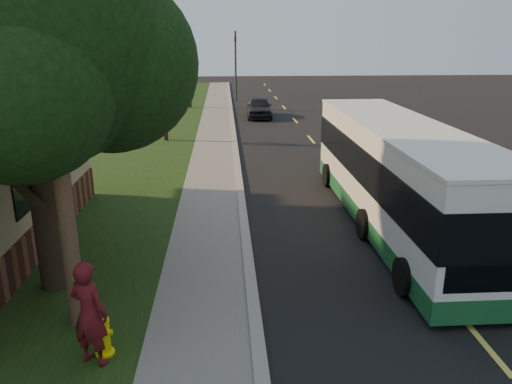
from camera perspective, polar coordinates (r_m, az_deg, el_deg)
The scene contains 14 objects.
ground at distance 9.05m, azimuth 0.26°, elevation -17.70°, with size 120.00×120.00×0.00m, color black.
road at distance 18.69m, azimuth 10.44°, elevation 1.04°, with size 8.00×80.00×0.01m, color black.
curb at distance 18.13m, azimuth -1.91°, elevation 0.99°, with size 0.25×80.00×0.12m, color gray.
sidewalk at distance 18.14m, azimuth -5.07°, elevation 0.87°, with size 2.00×80.00×0.08m, color slate.
grass_verge at distance 18.57m, azimuth -15.93°, elevation 0.63°, with size 5.00×80.00×0.07m, color black.
fire_hydrant at distance 9.04m, azimuth -17.05°, elevation -15.33°, with size 0.32×0.32×0.74m.
utility_pole at distance 8.84m, azimuth -22.64°, elevation 12.41°, with size 2.86×3.21×9.07m.
leafy_tree at distance 10.67m, azimuth -24.71°, elevation 15.73°, with size 6.30×6.00×7.80m.
bare_tree_near at distance 25.73m, azimuth -10.49°, elevation 10.40°, with size 1.38×1.21×4.31m.
bare_tree_far at distance 37.60m, azimuth -7.64°, elevation 12.48°, with size 1.38×1.21×4.03m.
traffic_signal at distance 41.44m, azimuth -2.35°, elevation 14.68°, with size 0.18×0.22×5.50m.
transit_bus at distance 14.38m, azimuth 15.95°, elevation 2.10°, with size 2.49×10.80×2.93m.
skateboarder at distance 8.61m, azimuth -18.51°, elevation -13.01°, with size 0.66×0.43×1.81m, color #4F0F15.
distant_car at distance 33.23m, azimuth 0.34°, elevation 9.69°, with size 1.60×3.99×1.36m, color black.
Camera 1 is at (-0.51, -7.37, 5.22)m, focal length 35.00 mm.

